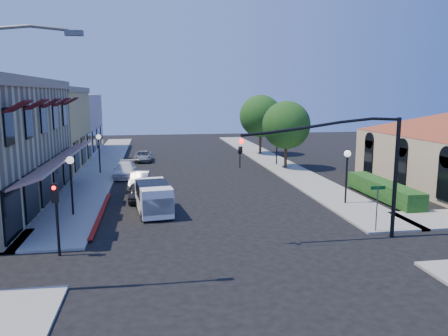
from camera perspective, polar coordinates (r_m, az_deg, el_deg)
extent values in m
plane|color=black|center=(19.67, 2.40, -11.56)|extent=(120.00, 120.00, 0.00)
cube|color=gray|center=(45.77, -15.48, 0.44)|extent=(3.50, 50.00, 0.12)
cube|color=gray|center=(47.19, 6.15, 1.00)|extent=(3.50, 50.00, 0.12)
cube|color=maroon|center=(27.08, -15.73, -5.94)|extent=(0.25, 10.00, 0.06)
cube|color=tan|center=(29.76, -23.10, 10.22)|extent=(0.50, 18.20, 0.60)
cube|color=#561416|center=(29.80, -20.54, 1.20)|extent=(1.75, 17.00, 0.67)
cube|color=#4B0F14|center=(22.81, -25.28, 7.32)|extent=(1.02, 1.50, 0.60)
cube|color=#4B0F14|center=(26.09, -23.26, 7.64)|extent=(1.02, 1.50, 0.60)
cube|color=#4B0F14|center=(29.41, -21.69, 7.88)|extent=(1.02, 1.50, 0.60)
cube|color=#4B0F14|center=(32.74, -20.44, 8.07)|extent=(1.02, 1.50, 0.60)
cube|color=#4B0F14|center=(36.08, -19.41, 8.22)|extent=(1.02, 1.50, 0.60)
cube|color=black|center=(23.13, -25.93, -5.13)|extent=(0.12, 2.60, 2.60)
cube|color=black|center=(26.31, -23.86, -3.28)|extent=(0.12, 2.60, 2.60)
cube|color=black|center=(29.54, -22.24, -1.83)|extent=(0.12, 2.60, 2.60)
cube|color=black|center=(32.81, -20.95, -0.66)|extent=(0.12, 2.60, 2.60)
cube|color=black|center=(36.10, -19.89, 0.29)|extent=(0.12, 2.60, 2.60)
cube|color=#DAB962|center=(45.60, -24.31, 4.64)|extent=(10.00, 12.00, 7.60)
cube|color=#C99D98|center=(57.28, -21.24, 5.39)|extent=(10.00, 12.00, 7.00)
cube|color=black|center=(30.95, 26.92, -1.29)|extent=(0.12, 1.40, 2.80)
cube|color=black|center=(35.03, 22.13, 0.21)|extent=(0.12, 1.40, 2.80)
cube|color=black|center=(39.33, 18.36, 1.40)|extent=(0.12, 1.40, 2.80)
cube|color=#144112|center=(31.88, 20.02, -3.84)|extent=(1.40, 8.00, 1.10)
cylinder|color=#322214|center=(42.31, 8.04, 1.32)|extent=(0.28, 0.28, 2.10)
sphere|color=#144112|center=(41.98, 8.14, 5.58)|extent=(4.56, 4.56, 4.56)
cylinder|color=#322214|center=(51.85, 4.75, 3.01)|extent=(0.28, 0.28, 2.27)
sphere|color=#144112|center=(51.57, 4.81, 6.77)|extent=(4.94, 4.94, 4.94)
cylinder|color=black|center=(23.10, 21.48, -1.28)|extent=(0.20, 0.20, 6.00)
cylinder|color=black|center=(21.03, 12.71, 5.29)|extent=(7.80, 0.14, 0.14)
imported|color=black|center=(19.99, 2.18, 2.71)|extent=(0.20, 0.16, 1.00)
sphere|color=#FF0C0C|center=(19.78, 2.29, 3.51)|extent=(0.22, 0.22, 0.22)
cylinder|color=black|center=(20.68, -20.92, -6.76)|extent=(0.12, 0.12, 3.00)
cube|color=black|center=(20.20, -21.24, -3.06)|extent=(0.28, 0.22, 0.85)
sphere|color=#FF0C0C|center=(20.03, -21.35, -2.43)|extent=(0.18, 0.18, 0.18)
cylinder|color=#595B5E|center=(16.63, -25.04, 16.15)|extent=(3.00, 0.12, 0.12)
cube|color=#595B5E|center=(16.27, -19.00, 16.33)|extent=(0.60, 0.25, 0.18)
cylinder|color=#595B5E|center=(23.82, 19.32, -5.16)|extent=(0.06, 0.06, 2.50)
cube|color=#0C591E|center=(23.56, 19.48, -2.45)|extent=(0.80, 0.04, 0.18)
cylinder|color=black|center=(26.94, -19.27, -2.70)|extent=(0.12, 0.12, 3.20)
sphere|color=white|center=(26.64, -19.47, 0.98)|extent=(0.44, 0.44, 0.44)
cylinder|color=black|center=(40.60, -15.95, 1.48)|extent=(0.12, 0.12, 3.20)
sphere|color=white|center=(40.40, -16.07, 3.94)|extent=(0.44, 0.44, 0.44)
cylinder|color=black|center=(29.23, 15.68, -1.58)|extent=(0.12, 0.12, 3.20)
sphere|color=white|center=(28.95, 15.83, 1.82)|extent=(0.44, 0.44, 0.44)
cylinder|color=black|center=(44.05, 6.91, 2.40)|extent=(0.12, 0.12, 3.20)
sphere|color=white|center=(43.87, 6.96, 4.66)|extent=(0.44, 0.44, 0.44)
cube|color=white|center=(26.59, -9.21, -3.79)|extent=(2.30, 4.33, 1.69)
cube|color=white|center=(24.90, -8.65, -4.93)|extent=(1.80, 0.78, 0.94)
cube|color=black|center=(25.10, -8.79, -3.71)|extent=(1.60, 0.30, 0.85)
cube|color=black|center=(26.77, -9.31, -2.78)|extent=(2.11, 2.66, 0.85)
cylinder|color=black|center=(25.31, -10.54, -6.10)|extent=(0.31, 0.65, 0.62)
cylinder|color=black|center=(28.03, -11.18, -4.58)|extent=(0.31, 0.65, 0.62)
cylinder|color=black|center=(25.52, -6.95, -5.88)|extent=(0.31, 0.65, 0.62)
cylinder|color=black|center=(28.22, -7.94, -4.39)|extent=(0.31, 0.65, 0.62)
imported|color=black|center=(29.98, -11.10, -3.10)|extent=(1.50, 3.50, 1.18)
imported|color=#9B9EA0|center=(33.91, -10.92, -1.54)|extent=(1.65, 3.94, 1.27)
imported|color=white|center=(38.57, -12.82, -0.24)|extent=(1.93, 4.48, 1.29)
imported|color=gray|center=(47.36, -10.51, 1.53)|extent=(1.87, 3.99, 1.10)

